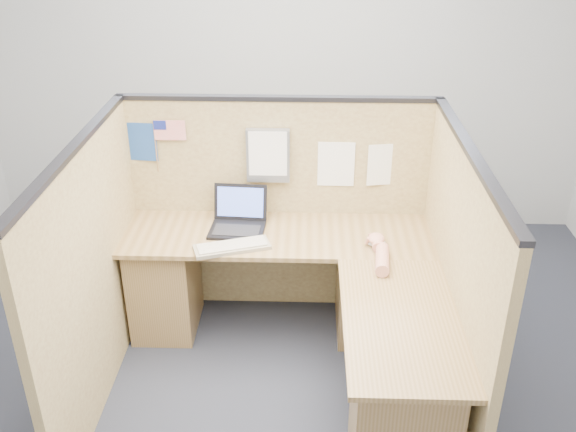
{
  "coord_description": "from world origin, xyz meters",
  "views": [
    {
      "loc": [
        0.18,
        -2.88,
        2.69
      ],
      "look_at": [
        0.07,
        0.5,
        0.95
      ],
      "focal_mm": 40.0,
      "sensor_mm": 36.0,
      "label": 1
    }
  ],
  "objects_px": {
    "l_desk": "(305,314)",
    "keyboard": "(232,247)",
    "laptop": "(238,218)",
    "mouse": "(376,242)"
  },
  "relations": [
    {
      "from": "l_desk",
      "to": "mouse",
      "type": "relative_size",
      "value": 16.42
    },
    {
      "from": "keyboard",
      "to": "mouse",
      "type": "xyz_separation_m",
      "value": [
        0.88,
        0.06,
        0.01
      ]
    },
    {
      "from": "laptop",
      "to": "keyboard",
      "type": "xyz_separation_m",
      "value": [
        -0.01,
        -0.28,
        -0.05
      ]
    },
    {
      "from": "l_desk",
      "to": "laptop",
      "type": "height_order",
      "value": "laptop"
    },
    {
      "from": "laptop",
      "to": "l_desk",
      "type": "bearing_deg",
      "value": -43.2
    },
    {
      "from": "l_desk",
      "to": "keyboard",
      "type": "bearing_deg",
      "value": 156.94
    },
    {
      "from": "keyboard",
      "to": "laptop",
      "type": "bearing_deg",
      "value": 70.17
    },
    {
      "from": "laptop",
      "to": "keyboard",
      "type": "relative_size",
      "value": 0.75
    },
    {
      "from": "keyboard",
      "to": "mouse",
      "type": "bearing_deg",
      "value": -14.13
    },
    {
      "from": "laptop",
      "to": "mouse",
      "type": "height_order",
      "value": "laptop"
    }
  ]
}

